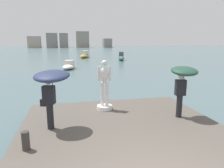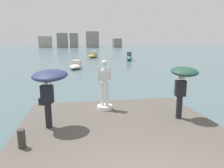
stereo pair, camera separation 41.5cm
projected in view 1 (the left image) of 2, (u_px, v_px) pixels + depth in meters
ground_plane at (77, 59)px, 42.34m from camera, size 400.00×400.00×0.00m
pier at (136, 154)px, 5.66m from camera, size 6.97×9.50×0.40m
statue_white_figure at (104, 90)px, 8.68m from camera, size 0.67×0.67×2.14m
onlooker_left at (51, 82)px, 6.56m from camera, size 1.43×1.45×2.02m
onlooker_right at (183, 77)px, 7.65m from camera, size 1.17×1.20×2.03m
mooring_bollard at (26, 141)px, 5.44m from camera, size 0.21×0.21×0.52m
boat_mid at (69, 66)px, 25.46m from camera, size 2.16×3.56×1.08m
boat_far at (121, 57)px, 38.06m from camera, size 1.93×3.98×1.59m
boat_leftward at (85, 55)px, 44.61m from camera, size 3.20×5.25×1.55m
distant_skyline at (68, 41)px, 137.75m from camera, size 55.58×9.19×10.84m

